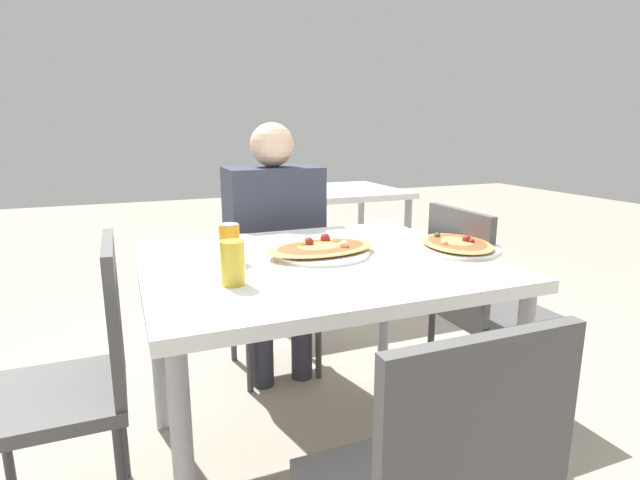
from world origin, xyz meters
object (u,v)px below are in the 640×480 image
at_px(pizza_main, 321,249).
at_px(chair_side_right, 478,299).
at_px(drink_glass, 233,263).
at_px(chair_far_seated, 269,271).
at_px(person_seated, 275,232).
at_px(soda_can, 230,243).
at_px(pizza_second, 457,245).
at_px(dining_table, 317,280).
at_px(chair_side_left, 77,374).

bearing_deg(pizza_main, chair_side_right, 2.77).
xyz_separation_m(pizza_main, drink_glass, (-0.35, -0.21, 0.04)).
distance_m(chair_far_seated, person_seated, 0.24).
relative_size(pizza_main, drink_glass, 3.35).
xyz_separation_m(soda_can, pizza_second, (0.78, -0.15, -0.04)).
height_order(dining_table, pizza_main, pizza_main).
distance_m(person_seated, drink_glass, 0.95).
relative_size(chair_far_seated, soda_can, 7.05).
relative_size(chair_side_left, person_seated, 0.73).
relative_size(chair_side_right, pizza_second, 2.37).
xyz_separation_m(chair_side_right, pizza_second, (-0.24, -0.15, 0.29)).
relative_size(pizza_main, pizza_second, 1.12).
bearing_deg(pizza_second, person_seated, 119.86).
relative_size(drink_glass, pizza_second, 0.33).
relative_size(soda_can, drink_glass, 1.00).
bearing_deg(chair_far_seated, person_seated, 90.00).
relative_size(chair_side_right, soda_can, 7.05).
xyz_separation_m(chair_side_left, chair_side_right, (1.50, 0.08, 0.00)).
bearing_deg(soda_can, person_seated, 61.42).
xyz_separation_m(chair_side_right, drink_glass, (-1.07, -0.25, 0.33)).
bearing_deg(pizza_second, chair_side_left, 176.76).
bearing_deg(pizza_main, chair_side_left, -176.60).
bearing_deg(pizza_second, soda_can, 169.31).
bearing_deg(chair_side_left, drink_glass, -111.10).
bearing_deg(drink_glass, dining_table, 27.94).
relative_size(dining_table, person_seated, 0.92).
height_order(chair_side_right, pizza_main, chair_side_right).
relative_size(dining_table, chair_far_seated, 1.27).
xyz_separation_m(chair_side_right, soda_can, (-1.02, -0.00, 0.33)).
xyz_separation_m(chair_far_seated, pizza_second, (0.44, -0.88, 0.29)).
bearing_deg(pizza_second, pizza_main, 166.02).
relative_size(dining_table, pizza_main, 2.68).
bearing_deg(pizza_second, chair_side_right, 32.22).
distance_m(chair_side_left, drink_glass, 0.57).
bearing_deg(soda_can, drink_glass, -100.11).
bearing_deg(drink_glass, pizza_main, 31.20).
bearing_deg(soda_can, chair_side_right, 0.26).
xyz_separation_m(dining_table, person_seated, (0.07, 0.70, 0.02)).
distance_m(chair_side_right, pizza_second, 0.41).
distance_m(drink_glass, pizza_second, 0.83).
bearing_deg(pizza_second, drink_glass, -173.40).
height_order(soda_can, drink_glass, same).
distance_m(soda_can, pizza_second, 0.80).
height_order(dining_table, pizza_second, pizza_second).
relative_size(chair_side_left, chair_side_right, 1.00).
xyz_separation_m(chair_side_right, pizza_main, (-0.72, -0.03, 0.29)).
bearing_deg(chair_side_right, soda_can, -89.74).
height_order(chair_far_seated, pizza_main, chair_far_seated).
bearing_deg(dining_table, person_seated, 84.65).
bearing_deg(pizza_main, chair_far_seated, 87.72).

